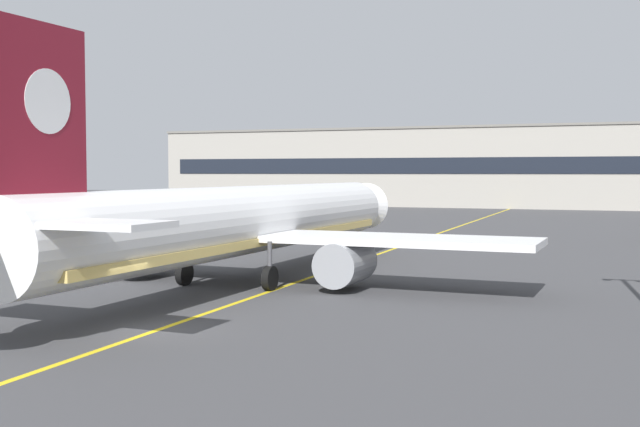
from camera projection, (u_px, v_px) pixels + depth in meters
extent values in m
plane|color=#3D3D3F|center=(152.00, 330.00, 30.74)|extent=(400.00, 400.00, 0.00)
cube|color=yellow|center=(376.00, 255.00, 58.69)|extent=(1.66, 180.00, 0.01)
cylinder|color=white|center=(244.00, 220.00, 43.59)|extent=(4.77, 36.09, 3.80)
cone|color=white|center=(361.00, 206.00, 61.37)|extent=(3.68, 2.70, 3.61)
cube|color=#DBBC66|center=(244.00, 239.00, 43.64)|extent=(4.62, 33.21, 0.44)
cube|color=black|center=(352.00, 199.00, 59.59)|extent=(2.88, 1.18, 0.60)
cube|color=white|center=(249.00, 235.00, 44.19)|extent=(32.12, 5.66, 0.36)
cylinder|color=gray|center=(146.00, 254.00, 45.71)|extent=(2.40, 3.66, 2.30)
cylinder|color=black|center=(164.00, 251.00, 47.42)|extent=(1.96, 0.23, 1.95)
cylinder|color=gray|center=(345.00, 263.00, 40.94)|extent=(2.40, 3.66, 2.30)
cylinder|color=black|center=(358.00, 259.00, 42.65)|extent=(1.96, 0.23, 1.95)
cube|color=maroon|center=(38.00, 121.00, 28.79)|extent=(0.53, 4.81, 7.20)
cylinder|color=white|center=(44.00, 102.00, 29.03)|extent=(0.50, 2.41, 2.40)
cube|color=white|center=(28.00, 222.00, 28.43)|extent=(11.07, 3.10, 0.24)
cylinder|color=#4C4C51|center=(338.00, 237.00, 57.06)|extent=(0.24, 0.24, 1.60)
cylinder|color=black|center=(338.00, 251.00, 57.11)|extent=(0.42, 0.91, 0.90)
cylinder|color=#4C4C51|center=(184.00, 253.00, 42.83)|extent=(0.24, 0.24, 1.60)
cylinder|color=black|center=(184.00, 273.00, 42.89)|extent=(0.43, 1.31, 1.30)
cylinder|color=#4C4C51|center=(270.00, 257.00, 40.84)|extent=(0.24, 0.24, 1.60)
cylinder|color=black|center=(270.00, 278.00, 40.89)|extent=(0.43, 1.31, 1.30)
cone|color=orange|center=(342.00, 250.00, 59.52)|extent=(0.36, 0.36, 0.55)
cylinder|color=white|center=(342.00, 250.00, 59.52)|extent=(0.23, 0.23, 0.07)
cube|color=orange|center=(342.00, 253.00, 59.54)|extent=(0.44, 0.44, 0.03)
cone|color=orange|center=(22.00, 259.00, 53.22)|extent=(0.36, 0.36, 0.55)
cylinder|color=white|center=(22.00, 259.00, 53.22)|extent=(0.23, 0.23, 0.07)
cube|color=orange|center=(22.00, 263.00, 53.23)|extent=(0.44, 0.44, 0.03)
cube|color=#9E998E|center=(523.00, 168.00, 136.37)|extent=(135.30, 12.00, 13.77)
cube|color=black|center=(519.00, 165.00, 130.71)|extent=(129.89, 0.12, 2.80)
cube|color=slate|center=(524.00, 127.00, 136.00)|extent=(135.70, 12.40, 0.40)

